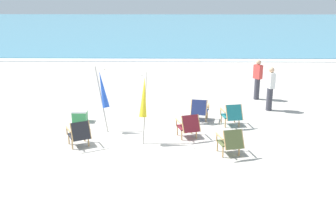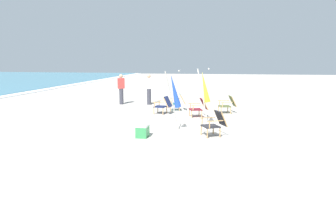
{
  "view_description": "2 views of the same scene",
  "coord_description": "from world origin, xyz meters",
  "px_view_note": "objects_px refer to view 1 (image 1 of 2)",
  "views": [
    {
      "loc": [
        0.74,
        -11.23,
        4.43
      ],
      "look_at": [
        0.59,
        1.07,
        0.7
      ],
      "focal_mm": 42.0,
      "sensor_mm": 36.0,
      "label": 1
    },
    {
      "loc": [
        -11.3,
        -0.87,
        2.39
      ],
      "look_at": [
        1.01,
        1.17,
        0.5
      ],
      "focal_mm": 32.0,
      "sensor_mm": 36.0,
      "label": 2
    }
  ],
  "objects_px": {
    "beach_chair_front_left": "(189,126)",
    "umbrella_furled_yellow": "(144,98)",
    "umbrella_furled_blue": "(103,90)",
    "person_by_waterline": "(257,79)",
    "beach_chair_mid_center": "(79,133)",
    "cooler_box": "(80,116)",
    "person_near_chairs": "(270,88)",
    "beach_chair_back_left": "(231,141)",
    "beach_chair_front_right": "(232,114)",
    "beach_chair_far_center": "(199,109)"
  },
  "relations": [
    {
      "from": "beach_chair_front_left",
      "to": "umbrella_furled_yellow",
      "type": "height_order",
      "value": "umbrella_furled_yellow"
    },
    {
      "from": "umbrella_furled_blue",
      "to": "person_by_waterline",
      "type": "distance_m",
      "value": 6.73
    },
    {
      "from": "beach_chair_mid_center",
      "to": "cooler_box",
      "type": "bearing_deg",
      "value": 102.89
    },
    {
      "from": "umbrella_furled_yellow",
      "to": "person_near_chairs",
      "type": "xyz_separation_m",
      "value": [
        4.4,
        3.15,
        -0.53
      ]
    },
    {
      "from": "beach_chair_back_left",
      "to": "umbrella_furled_blue",
      "type": "xyz_separation_m",
      "value": [
        -3.75,
        1.92,
        0.92
      ]
    },
    {
      "from": "beach_chair_front_right",
      "to": "umbrella_furled_yellow",
      "type": "xyz_separation_m",
      "value": [
        -2.77,
        -1.35,
        0.94
      ]
    },
    {
      "from": "beach_chair_back_left",
      "to": "beach_chair_front_left",
      "type": "distance_m",
      "value": 1.65
    },
    {
      "from": "beach_chair_front_right",
      "to": "beach_chair_mid_center",
      "type": "bearing_deg",
      "value": -158.83
    },
    {
      "from": "beach_chair_back_left",
      "to": "person_near_chairs",
      "type": "relative_size",
      "value": 0.53
    },
    {
      "from": "beach_chair_back_left",
      "to": "umbrella_furled_yellow",
      "type": "bearing_deg",
      "value": 157.96
    },
    {
      "from": "umbrella_furled_blue",
      "to": "cooler_box",
      "type": "relative_size",
      "value": 4.21
    },
    {
      "from": "beach_chair_far_center",
      "to": "umbrella_furled_yellow",
      "type": "relative_size",
      "value": 0.4
    },
    {
      "from": "beach_chair_mid_center",
      "to": "beach_chair_front_right",
      "type": "relative_size",
      "value": 1.07
    },
    {
      "from": "beach_chair_far_center",
      "to": "person_by_waterline",
      "type": "distance_m",
      "value": 3.77
    },
    {
      "from": "beach_chair_far_center",
      "to": "umbrella_furled_blue",
      "type": "xyz_separation_m",
      "value": [
        -3.09,
        -0.92,
        0.92
      ]
    },
    {
      "from": "beach_chair_far_center",
      "to": "beach_chair_front_right",
      "type": "height_order",
      "value": "beach_chair_far_center"
    },
    {
      "from": "cooler_box",
      "to": "person_by_waterline",
      "type": "bearing_deg",
      "value": 23.36
    },
    {
      "from": "beach_chair_front_left",
      "to": "umbrella_furled_blue",
      "type": "relative_size",
      "value": 0.43
    },
    {
      "from": "umbrella_furled_blue",
      "to": "person_near_chairs",
      "type": "distance_m",
      "value": 6.18
    },
    {
      "from": "beach_chair_front_right",
      "to": "umbrella_furled_blue",
      "type": "bearing_deg",
      "value": -174.47
    },
    {
      "from": "beach_chair_back_left",
      "to": "beach_chair_front_left",
      "type": "xyz_separation_m",
      "value": [
        -1.09,
        1.23,
        -0.0
      ]
    },
    {
      "from": "umbrella_furled_blue",
      "to": "beach_chair_back_left",
      "type": "bearing_deg",
      "value": -27.15
    },
    {
      "from": "beach_chair_mid_center",
      "to": "beach_chair_back_left",
      "type": "height_order",
      "value": "beach_chair_mid_center"
    },
    {
      "from": "beach_chair_front_right",
      "to": "umbrella_furled_yellow",
      "type": "distance_m",
      "value": 3.22
    },
    {
      "from": "beach_chair_back_left",
      "to": "umbrella_furled_yellow",
      "type": "height_order",
      "value": "umbrella_furled_yellow"
    },
    {
      "from": "beach_chair_far_center",
      "to": "cooler_box",
      "type": "height_order",
      "value": "beach_chair_far_center"
    },
    {
      "from": "beach_chair_far_center",
      "to": "umbrella_furled_yellow",
      "type": "distance_m",
      "value": 2.72
    },
    {
      "from": "beach_chair_mid_center",
      "to": "beach_chair_back_left",
      "type": "bearing_deg",
      "value": -7.36
    },
    {
      "from": "umbrella_furled_yellow",
      "to": "cooler_box",
      "type": "xyz_separation_m",
      "value": [
        -2.33,
        1.81,
        -1.16
      ]
    },
    {
      "from": "umbrella_furled_yellow",
      "to": "beach_chair_back_left",
      "type": "bearing_deg",
      "value": -22.04
    },
    {
      "from": "beach_chair_back_left",
      "to": "umbrella_furled_blue",
      "type": "relative_size",
      "value": 0.42
    },
    {
      "from": "umbrella_furled_blue",
      "to": "cooler_box",
      "type": "height_order",
      "value": "umbrella_furled_blue"
    },
    {
      "from": "beach_chair_back_left",
      "to": "beach_chair_front_right",
      "type": "bearing_deg",
      "value": 80.99
    },
    {
      "from": "beach_chair_front_right",
      "to": "beach_chair_back_left",
      "type": "bearing_deg",
      "value": -99.01
    },
    {
      "from": "person_by_waterline",
      "to": "cooler_box",
      "type": "distance_m",
      "value": 7.19
    },
    {
      "from": "umbrella_furled_yellow",
      "to": "person_by_waterline",
      "type": "height_order",
      "value": "umbrella_furled_yellow"
    },
    {
      "from": "person_by_waterline",
      "to": "beach_chair_back_left",
      "type": "bearing_deg",
      "value": -108.18
    },
    {
      "from": "beach_chair_back_left",
      "to": "person_by_waterline",
      "type": "bearing_deg",
      "value": 71.82
    },
    {
      "from": "person_near_chairs",
      "to": "person_by_waterline",
      "type": "distance_m",
      "value": 1.51
    },
    {
      "from": "umbrella_furled_yellow",
      "to": "umbrella_furled_blue",
      "type": "bearing_deg",
      "value": 144.84
    },
    {
      "from": "beach_chair_back_left",
      "to": "umbrella_furled_yellow",
      "type": "xyz_separation_m",
      "value": [
        -2.4,
        0.97,
        0.94
      ]
    },
    {
      "from": "beach_chair_far_center",
      "to": "beach_chair_mid_center",
      "type": "distance_m",
      "value": 4.24
    },
    {
      "from": "beach_chair_front_left",
      "to": "cooler_box",
      "type": "height_order",
      "value": "beach_chair_front_left"
    },
    {
      "from": "beach_chair_front_left",
      "to": "person_near_chairs",
      "type": "bearing_deg",
      "value": 43.08
    },
    {
      "from": "person_near_chairs",
      "to": "cooler_box",
      "type": "distance_m",
      "value": 6.9
    },
    {
      "from": "beach_chair_mid_center",
      "to": "person_by_waterline",
      "type": "height_order",
      "value": "person_by_waterline"
    },
    {
      "from": "beach_chair_front_right",
      "to": "person_near_chairs",
      "type": "height_order",
      "value": "person_near_chairs"
    },
    {
      "from": "beach_chair_front_left",
      "to": "person_near_chairs",
      "type": "relative_size",
      "value": 0.54
    },
    {
      "from": "beach_chair_mid_center",
      "to": "beach_chair_front_right",
      "type": "bearing_deg",
      "value": 21.17
    },
    {
      "from": "cooler_box",
      "to": "beach_chair_far_center",
      "type": "bearing_deg",
      "value": 0.86
    }
  ]
}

